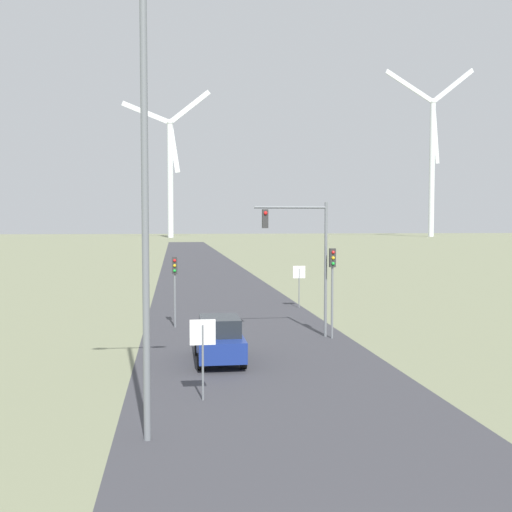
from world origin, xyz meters
name	(u,v)px	position (x,y,z in m)	size (l,w,h in m)	color
road_surface	(212,284)	(0.00, 48.00, 0.00)	(10.00, 240.00, 0.01)	#38383D
streetlamp	(144,144)	(-4.12, 8.77, 7.53)	(3.25, 0.32, 12.38)	slate
stop_sign_near	(203,344)	(-2.54, 12.03, 1.79)	(0.81, 0.07, 2.56)	slate
stop_sign_far	(299,279)	(4.67, 31.65, 1.94)	(0.81, 0.07, 2.77)	slate
traffic_light_post_near_left	(175,276)	(-3.39, 25.40, 2.76)	(0.28, 0.34, 3.76)	slate
traffic_light_post_near_right	(332,273)	(4.10, 21.28, 3.18)	(0.28, 0.34, 4.35)	slate
traffic_light_mast_overhead	(303,244)	(2.77, 21.81, 4.56)	(3.59, 0.35, 6.57)	slate
car_approaching	(219,339)	(-1.64, 17.16, 0.91)	(1.88, 4.10, 1.83)	navy
wind_turbine_left	(170,166)	(-4.68, 221.45, 26.70)	(32.98, 2.60, 55.38)	silver
wind_turbine_center	(432,153)	(99.43, 223.32, 33.37)	(41.80, 11.58, 69.00)	silver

